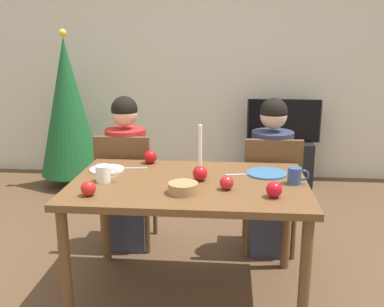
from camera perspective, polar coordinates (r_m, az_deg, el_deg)
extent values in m
plane|color=brown|center=(2.95, -0.36, -17.61)|extent=(7.68, 7.68, 0.00)
cube|color=beige|center=(5.09, 2.44, 11.57)|extent=(6.40, 0.10, 2.60)
cube|color=brown|center=(2.63, -0.39, -4.05)|extent=(1.40, 0.90, 0.04)
cylinder|color=brown|center=(2.58, -16.04, -14.22)|extent=(0.06, 0.06, 0.71)
cylinder|color=brown|center=(2.45, 14.34, -15.63)|extent=(0.06, 0.06, 0.71)
cylinder|color=brown|center=(3.24, -11.14, -7.73)|extent=(0.06, 0.06, 0.71)
cylinder|color=brown|center=(3.15, 12.14, -8.49)|extent=(0.06, 0.06, 0.71)
cube|color=brown|center=(3.46, -8.13, -4.81)|extent=(0.40, 0.40, 0.04)
cube|color=brown|center=(3.22, -9.01, -1.75)|extent=(0.40, 0.04, 0.45)
cylinder|color=brown|center=(3.66, -4.79, -7.36)|extent=(0.04, 0.04, 0.41)
cylinder|color=brown|center=(3.73, -9.98, -7.10)|extent=(0.04, 0.04, 0.41)
cylinder|color=brown|center=(3.35, -5.78, -9.52)|extent=(0.04, 0.04, 0.41)
cylinder|color=brown|center=(3.43, -11.44, -9.17)|extent=(0.04, 0.04, 0.41)
cube|color=brown|center=(3.39, 9.95, -5.33)|extent=(0.40, 0.40, 0.04)
cube|color=brown|center=(3.14, 10.41, -2.24)|extent=(0.40, 0.04, 0.45)
cylinder|color=brown|center=(3.64, 12.27, -7.78)|extent=(0.04, 0.04, 0.41)
cylinder|color=brown|center=(3.61, 6.87, -7.72)|extent=(0.04, 0.04, 0.41)
cylinder|color=brown|center=(3.33, 12.97, -10.00)|extent=(0.04, 0.04, 0.41)
cylinder|color=brown|center=(3.30, 7.03, -9.96)|extent=(0.04, 0.04, 0.41)
cube|color=#33384C|center=(3.49, -8.20, -8.26)|extent=(0.28, 0.28, 0.45)
cylinder|color=#AD2323|center=(3.33, -8.49, -0.88)|extent=(0.30, 0.30, 0.48)
sphere|color=tan|center=(3.26, -8.72, 5.15)|extent=(0.19, 0.19, 0.19)
sphere|color=black|center=(3.25, -8.74, 5.67)|extent=(0.19, 0.19, 0.19)
cube|color=#33384C|center=(3.41, 9.87, -8.85)|extent=(0.28, 0.28, 0.45)
cylinder|color=#282D47|center=(3.26, 10.22, -1.32)|extent=(0.30, 0.30, 0.48)
sphere|color=tan|center=(3.18, 10.51, 4.84)|extent=(0.19, 0.19, 0.19)
sphere|color=black|center=(3.18, 10.54, 5.37)|extent=(0.19, 0.19, 0.19)
cube|color=black|center=(5.00, 11.48, -1.12)|extent=(0.64, 0.40, 0.48)
cube|color=black|center=(4.89, 11.76, 4.19)|extent=(0.79, 0.04, 0.46)
cube|color=black|center=(4.89, 11.76, 4.18)|extent=(0.76, 0.05, 0.46)
cylinder|color=brown|center=(5.06, -15.14, -3.15)|extent=(0.08, 0.08, 0.14)
cone|color=#195628|center=(4.89, -15.76, 5.76)|extent=(0.65, 0.65, 1.45)
sphere|color=yellow|center=(4.83, -16.40, 14.75)|extent=(0.08, 0.08, 0.08)
sphere|color=red|center=(2.63, 1.05, -2.58)|extent=(0.09, 0.09, 0.09)
cylinder|color=#EFE5C6|center=(2.58, 1.07, 1.02)|extent=(0.02, 0.02, 0.25)
cylinder|color=white|center=(2.89, -10.96, -2.04)|extent=(0.22, 0.22, 0.01)
cylinder|color=teal|center=(2.80, 9.61, -2.53)|extent=(0.25, 0.25, 0.01)
cylinder|color=white|center=(2.66, -11.40, -2.56)|extent=(0.09, 0.09, 0.10)
torus|color=white|center=(2.64, -10.22, -2.50)|extent=(0.07, 0.01, 0.07)
cylinder|color=#33477F|center=(2.64, 13.10, -2.82)|extent=(0.08, 0.08, 0.10)
torus|color=#33477F|center=(2.65, 14.22, -2.73)|extent=(0.07, 0.01, 0.07)
cube|color=silver|center=(2.90, -7.63, -1.92)|extent=(0.18, 0.03, 0.01)
cube|color=silver|center=(2.76, 6.21, -2.75)|extent=(0.18, 0.04, 0.01)
cylinder|color=#99754C|center=(2.43, -1.16, -4.47)|extent=(0.17, 0.17, 0.06)
sphere|color=red|center=(2.40, 10.57, -4.61)|extent=(0.09, 0.09, 0.09)
sphere|color=#B31B23|center=(2.48, 4.50, -3.78)|extent=(0.08, 0.08, 0.08)
sphere|color=#AF0F15|center=(3.00, -5.42, -0.44)|extent=(0.09, 0.09, 0.09)
sphere|color=red|center=(2.45, -13.25, -4.41)|extent=(0.08, 0.08, 0.08)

